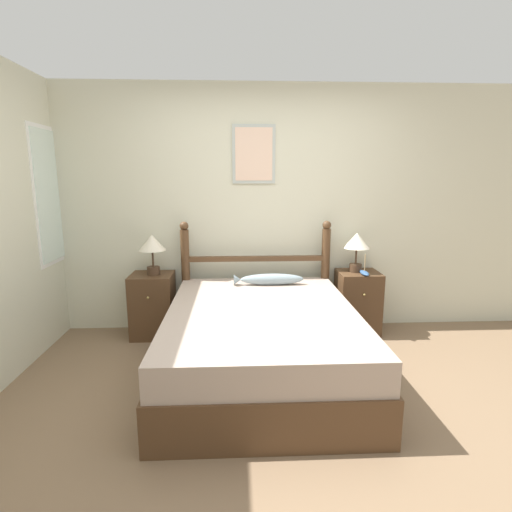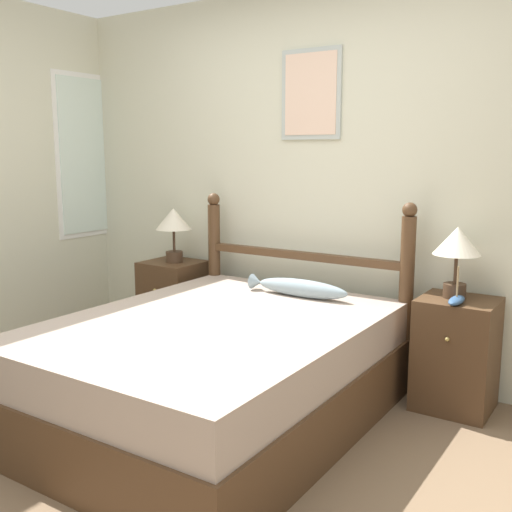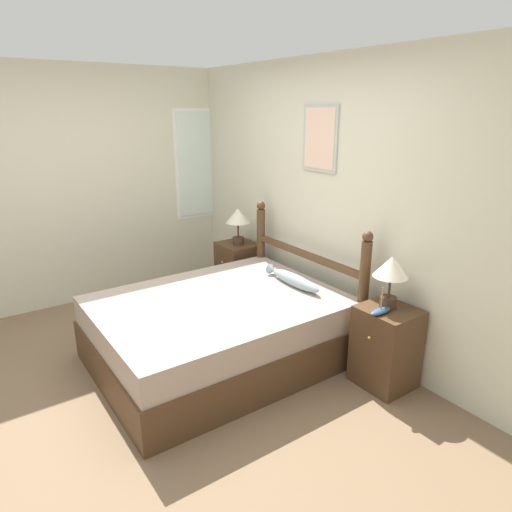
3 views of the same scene
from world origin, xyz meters
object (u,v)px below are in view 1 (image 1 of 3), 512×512
(nightstand_left, at_px, (153,305))
(table_lamp_left, at_px, (152,246))
(nightstand_right, at_px, (357,302))
(model_boat, at_px, (364,273))
(table_lamp_right, at_px, (357,244))
(fish_pillow, at_px, (269,279))
(bed, at_px, (262,342))

(nightstand_left, height_order, table_lamp_left, table_lamp_left)
(nightstand_right, relative_size, model_boat, 3.10)
(table_lamp_right, bearing_deg, nightstand_right, -26.35)
(nightstand_left, xyz_separation_m, fish_pillow, (1.18, -0.17, 0.30))
(nightstand_left, bearing_deg, nightstand_right, 0.00)
(table_lamp_right, bearing_deg, table_lamp_left, -179.28)
(table_lamp_right, bearing_deg, fish_pillow, -168.42)
(table_lamp_left, bearing_deg, bed, -40.15)
(model_boat, bearing_deg, table_lamp_right, 109.78)
(model_boat, xyz_separation_m, fish_pillow, (-0.96, -0.05, -0.04))
(nightstand_right, bearing_deg, nightstand_left, 180.00)
(table_lamp_left, xyz_separation_m, model_boat, (2.12, -0.11, -0.27))
(nightstand_right, distance_m, table_lamp_right, 0.62)
(nightstand_right, distance_m, fish_pillow, 1.01)
(nightstand_right, distance_m, model_boat, 0.37)
(table_lamp_right, bearing_deg, bed, -138.80)
(table_lamp_right, relative_size, fish_pillow, 0.59)
(nightstand_right, bearing_deg, table_lamp_right, 153.65)
(nightstand_right, relative_size, table_lamp_right, 1.60)
(bed, relative_size, nightstand_left, 3.10)
(nightstand_right, distance_m, table_lamp_left, 2.20)
(nightstand_left, bearing_deg, table_lamp_left, -20.16)
(bed, height_order, nightstand_left, nightstand_left)
(table_lamp_left, height_order, fish_pillow, table_lamp_left)
(nightstand_left, bearing_deg, table_lamp_right, 0.46)
(model_boat, bearing_deg, nightstand_left, 176.69)
(bed, xyz_separation_m, fish_pillow, (0.12, 0.72, 0.35))
(bed, relative_size, nightstand_right, 3.10)
(nightstand_right, relative_size, fish_pillow, 0.95)
(table_lamp_left, bearing_deg, model_boat, -3.09)
(bed, height_order, table_lamp_right, table_lamp_right)
(model_boat, bearing_deg, fish_pillow, -177.25)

